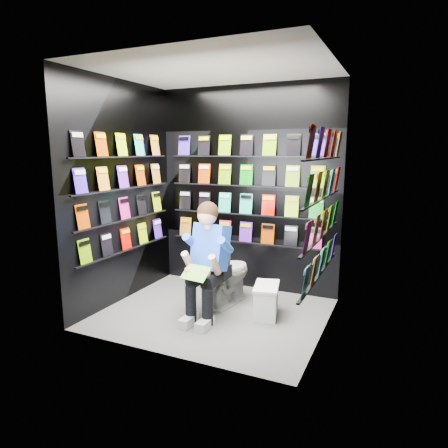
% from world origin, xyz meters
% --- Properties ---
extents(floor, '(2.40, 2.40, 0.00)m').
position_xyz_m(floor, '(0.00, 0.00, 0.00)').
color(floor, '#5B5B59').
rests_on(floor, ground).
extents(ceiling, '(2.40, 2.40, 0.00)m').
position_xyz_m(ceiling, '(0.00, 0.00, 2.60)').
color(ceiling, white).
rests_on(ceiling, floor).
extents(wall_back, '(2.40, 0.04, 2.60)m').
position_xyz_m(wall_back, '(0.00, 1.00, 1.30)').
color(wall_back, black).
rests_on(wall_back, floor).
extents(wall_front, '(2.40, 0.04, 2.60)m').
position_xyz_m(wall_front, '(0.00, -1.00, 1.30)').
color(wall_front, black).
rests_on(wall_front, floor).
extents(wall_left, '(0.04, 2.00, 2.60)m').
position_xyz_m(wall_left, '(-1.20, 0.00, 1.30)').
color(wall_left, black).
rests_on(wall_left, floor).
extents(wall_right, '(0.04, 2.00, 2.60)m').
position_xyz_m(wall_right, '(1.20, 0.00, 1.30)').
color(wall_right, black).
rests_on(wall_right, floor).
extents(comics_back, '(2.10, 0.06, 1.37)m').
position_xyz_m(comics_back, '(0.00, 0.97, 1.31)').
color(comics_back, '#ED0C00').
rests_on(comics_back, wall_back).
extents(comics_left, '(0.06, 1.70, 1.37)m').
position_xyz_m(comics_left, '(-1.17, 0.00, 1.31)').
color(comics_left, '#ED0C00').
rests_on(comics_left, wall_left).
extents(comics_right, '(0.06, 1.70, 1.37)m').
position_xyz_m(comics_right, '(1.17, 0.00, 1.31)').
color(comics_right, '#ED0C00').
rests_on(comics_right, wall_right).
extents(toilet, '(0.52, 0.80, 0.73)m').
position_xyz_m(toilet, '(-0.01, 0.35, 0.37)').
color(toilet, white).
rests_on(toilet, floor).
extents(longbox, '(0.32, 0.47, 0.32)m').
position_xyz_m(longbox, '(0.55, 0.19, 0.16)').
color(longbox, white).
rests_on(longbox, floor).
extents(longbox_lid, '(0.35, 0.49, 0.03)m').
position_xyz_m(longbox_lid, '(0.55, 0.19, 0.34)').
color(longbox_lid, white).
rests_on(longbox_lid, longbox).
extents(reader, '(0.60, 0.80, 1.36)m').
position_xyz_m(reader, '(-0.01, -0.03, 0.76)').
color(reader, '#083AC0').
rests_on(reader, toilet).
extents(held_comic, '(0.30, 0.20, 0.12)m').
position_xyz_m(held_comic, '(-0.01, -0.38, 0.58)').
color(held_comic, green).
rests_on(held_comic, reader).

